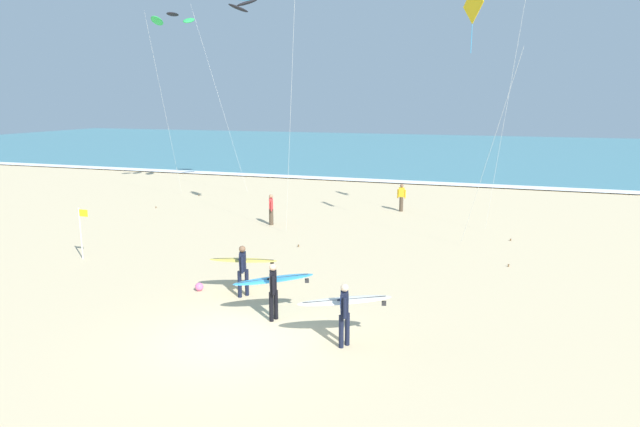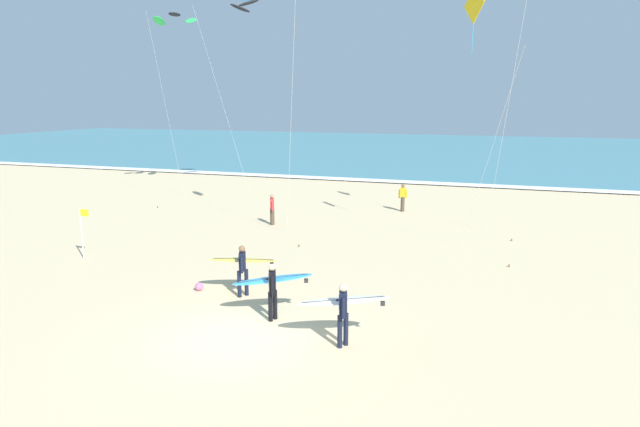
{
  "view_description": "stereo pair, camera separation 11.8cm",
  "coord_description": "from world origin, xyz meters",
  "views": [
    {
      "loc": [
        6.59,
        -12.55,
        6.32
      ],
      "look_at": [
        0.46,
        5.86,
        2.33
      ],
      "focal_mm": 31.25,
      "sensor_mm": 36.0,
      "label": 1
    },
    {
      "loc": [
        6.71,
        -12.51,
        6.32
      ],
      "look_at": [
        0.46,
        5.86,
        2.33
      ],
      "focal_mm": 31.25,
      "sensor_mm": 36.0,
      "label": 2
    }
  ],
  "objects": [
    {
      "name": "bystander_yellow_top",
      "position": [
        1.11,
        18.71,
        0.81
      ],
      "size": [
        0.5,
        0.22,
        1.59
      ],
      "color": "#4C3D2D",
      "rests_on": "ground"
    },
    {
      "name": "lifeguard_flag",
      "position": [
        -9.29,
        4.97,
        1.27
      ],
      "size": [
        0.45,
        0.05,
        2.1
      ],
      "color": "silver",
      "rests_on": "ground"
    },
    {
      "name": "kite_arc_cobalt_high",
      "position": [
        -10.08,
        21.71,
        12.36
      ],
      "size": [
        3.97,
        3.69,
        12.76
      ],
      "color": "black",
      "rests_on": "ground"
    },
    {
      "name": "ocean_water",
      "position": [
        0.0,
        59.55,
        0.04
      ],
      "size": [
        160.0,
        60.0,
        0.08
      ],
      "primitive_type": "cube",
      "color": "teal",
      "rests_on": "ground"
    },
    {
      "name": "ground_plane",
      "position": [
        0.0,
        0.0,
        0.0
      ],
      "size": [
        160.0,
        160.0,
        0.0
      ],
      "primitive_type": "plane",
      "color": "#D1BA8E"
    },
    {
      "name": "surfer_third",
      "position": [
        2.86,
        0.67,
        1.05
      ],
      "size": [
        2.56,
        1.3,
        1.71
      ],
      "color": "black",
      "rests_on": "ground"
    },
    {
      "name": "beach_ball",
      "position": [
        -2.89,
        3.07,
        0.14
      ],
      "size": [
        0.28,
        0.28,
        0.28
      ],
      "primitive_type": "sphere",
      "color": "pink",
      "rests_on": "ground"
    },
    {
      "name": "kite_diamond_golden_far",
      "position": [
        5.02,
        12.06,
        9.85
      ],
      "size": [
        2.5,
        3.53,
        10.88
      ],
      "color": "yellow",
      "rests_on": "ground"
    },
    {
      "name": "surfer_lead",
      "position": [
        -1.3,
        3.22,
        1.04
      ],
      "size": [
        2.26,
        1.29,
        1.71
      ],
      "color": "black",
      "rests_on": "ground"
    },
    {
      "name": "surfer_trailing",
      "position": [
        0.41,
        1.7,
        1.05
      ],
      "size": [
        2.41,
        1.49,
        1.71
      ],
      "color": "black",
      "rests_on": "ground"
    },
    {
      "name": "kite_arc_charcoal_low",
      "position": [
        -14.1,
        19.85,
        11.36
      ],
      "size": [
        2.99,
        5.8,
        11.74
      ],
      "color": "green",
      "rests_on": "ground"
    },
    {
      "name": "bystander_red_top",
      "position": [
        -4.57,
        13.09,
        0.81
      ],
      "size": [
        0.31,
        0.45,
        1.59
      ],
      "color": "#4C3D2D",
      "rests_on": "ground"
    },
    {
      "name": "shoreline_foam",
      "position": [
        0.0,
        29.85,
        0.09
      ],
      "size": [
        160.0,
        1.61,
        0.01
      ],
      "primitive_type": "cube",
      "color": "white",
      "rests_on": "ocean_water"
    }
  ]
}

